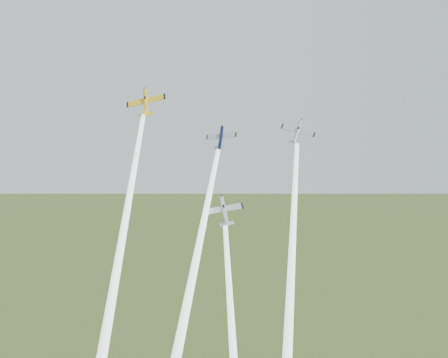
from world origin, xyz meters
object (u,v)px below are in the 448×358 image
(plane_silver_right, at_px, (298,132))
(plane_silver_low, at_px, (224,211))
(plane_navy, at_px, (221,137))
(plane_yellow, at_px, (146,102))

(plane_silver_right, xyz_separation_m, plane_silver_low, (-17.25, -12.79, -15.42))
(plane_navy, distance_m, plane_silver_right, 18.13)
(plane_yellow, bearing_deg, plane_silver_right, 14.53)
(plane_silver_right, distance_m, plane_silver_low, 26.44)
(plane_yellow, bearing_deg, plane_navy, -3.71)
(plane_navy, height_order, plane_silver_right, plane_silver_right)
(plane_yellow, relative_size, plane_silver_low, 1.12)
(plane_navy, relative_size, plane_silver_right, 0.87)
(plane_silver_low, bearing_deg, plane_navy, 89.61)
(plane_yellow, height_order, plane_silver_right, plane_yellow)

